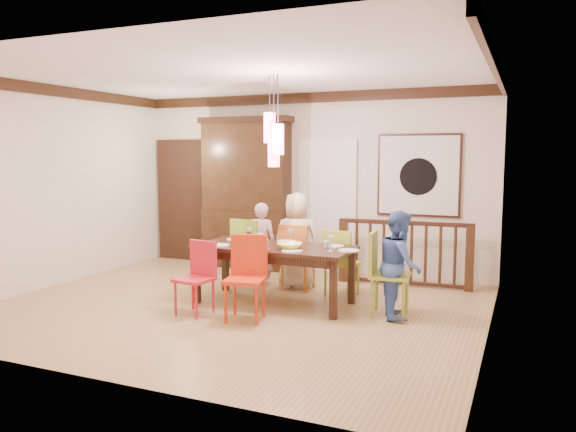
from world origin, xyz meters
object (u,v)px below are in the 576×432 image
at_px(chair_end_right, 390,268).
at_px(person_end_right, 400,264).
at_px(chair_far_left, 251,247).
at_px(china_hutch, 246,193).
at_px(balustrade, 404,252).
at_px(dining_table, 274,253).
at_px(person_far_left, 262,244).
at_px(person_far_mid, 297,240).

relative_size(chair_end_right, person_end_right, 0.79).
height_order(chair_far_left, chair_end_right, chair_end_right).
bearing_deg(person_end_right, chair_far_left, 53.02).
bearing_deg(chair_far_left, person_end_right, 167.27).
relative_size(china_hutch, balustrade, 1.30).
height_order(dining_table, person_far_left, person_far_left).
bearing_deg(person_far_mid, person_end_right, 140.17).
height_order(chair_end_right, person_far_left, person_far_left).
bearing_deg(balustrade, chair_end_right, -87.48).
relative_size(china_hutch, person_end_right, 2.00).
distance_m(chair_far_left, balustrade, 2.23).
bearing_deg(chair_far_left, person_far_mid, -166.91).
bearing_deg(dining_table, person_far_left, 124.17).
height_order(person_far_mid, person_end_right, person_far_mid).
xyz_separation_m(dining_table, person_end_right, (1.61, 0.03, -0.03)).
relative_size(dining_table, person_far_mid, 1.46).
xyz_separation_m(balustrade, person_far_left, (-1.96, -0.72, 0.11)).
xyz_separation_m(dining_table, china_hutch, (-1.41, 1.96, 0.60)).
height_order(china_hutch, person_far_mid, china_hutch).
bearing_deg(person_far_mid, person_far_left, -11.17).
distance_m(person_far_mid, person_end_right, 1.88).
height_order(chair_far_left, person_far_left, person_far_left).
xyz_separation_m(china_hutch, person_far_mid, (1.36, -1.05, -0.58)).
distance_m(chair_far_left, person_far_left, 0.16).
relative_size(balustrade, person_far_mid, 1.41).
height_order(chair_far_left, balustrade, chair_far_left).
bearing_deg(chair_end_right, chair_far_left, 65.51).
distance_m(chair_end_right, person_end_right, 0.13).
relative_size(balustrade, person_end_right, 1.53).
relative_size(china_hutch, person_far_mid, 1.83).
bearing_deg(person_far_mid, dining_table, 81.51).
bearing_deg(person_far_left, balustrade, -166.99).
bearing_deg(person_far_left, china_hutch, -60.14).
bearing_deg(dining_table, person_end_right, 0.82).
height_order(chair_end_right, balustrade, chair_end_right).
bearing_deg(chair_end_right, balustrade, 0.02).
bearing_deg(china_hutch, chair_far_left, -59.51).
distance_m(chair_end_right, balustrade, 1.58).
bearing_deg(person_end_right, china_hutch, 38.97).
bearing_deg(china_hutch, person_far_left, -52.99).
height_order(chair_far_left, person_end_right, person_end_right).
xyz_separation_m(chair_far_left, person_end_right, (2.35, -0.79, 0.07)).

